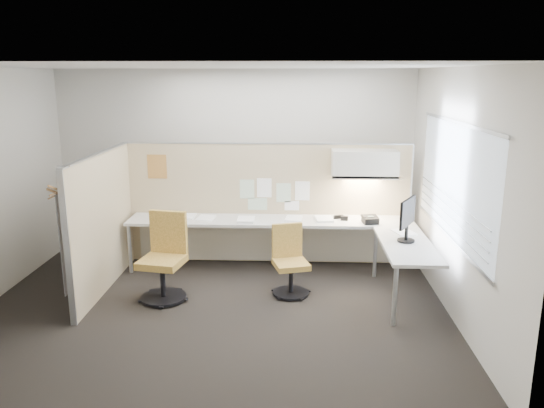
{
  "coord_description": "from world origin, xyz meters",
  "views": [
    {
      "loc": [
        0.94,
        -5.9,
        2.71
      ],
      "look_at": [
        0.65,
        0.8,
        1.07
      ],
      "focal_mm": 35.0,
      "sensor_mm": 36.0,
      "label": 1
    }
  ],
  "objects_px": {
    "monitor": "(407,217)",
    "phone": "(370,220)",
    "chair_left": "(164,260)",
    "chair_right": "(290,263)",
    "desk": "(294,231)"
  },
  "relations": [
    {
      "from": "chair_right",
      "to": "phone",
      "type": "relative_size",
      "value": 3.66
    },
    {
      "from": "chair_left",
      "to": "phone",
      "type": "relative_size",
      "value": 4.46
    },
    {
      "from": "chair_left",
      "to": "chair_right",
      "type": "xyz_separation_m",
      "value": [
        1.54,
        0.21,
        -0.09
      ]
    },
    {
      "from": "desk",
      "to": "monitor",
      "type": "relative_size",
      "value": 7.5
    },
    {
      "from": "chair_right",
      "to": "phone",
      "type": "distance_m",
      "value": 1.36
    },
    {
      "from": "desk",
      "to": "phone",
      "type": "relative_size",
      "value": 16.82
    },
    {
      "from": "chair_right",
      "to": "phone",
      "type": "height_order",
      "value": "chair_right"
    },
    {
      "from": "desk",
      "to": "chair_left",
      "type": "distance_m",
      "value": 1.84
    },
    {
      "from": "chair_left",
      "to": "phone",
      "type": "xyz_separation_m",
      "value": [
        2.63,
        0.93,
        0.29
      ]
    },
    {
      "from": "desk",
      "to": "monitor",
      "type": "xyz_separation_m",
      "value": [
        1.37,
        -0.81,
        0.44
      ]
    },
    {
      "from": "chair_right",
      "to": "phone",
      "type": "bearing_deg",
      "value": 17.38
    },
    {
      "from": "monitor",
      "to": "phone",
      "type": "bearing_deg",
      "value": 50.85
    },
    {
      "from": "chair_right",
      "to": "monitor",
      "type": "distance_m",
      "value": 1.55
    },
    {
      "from": "chair_left",
      "to": "phone",
      "type": "height_order",
      "value": "chair_left"
    },
    {
      "from": "chair_left",
      "to": "chair_right",
      "type": "distance_m",
      "value": 1.56
    }
  ]
}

